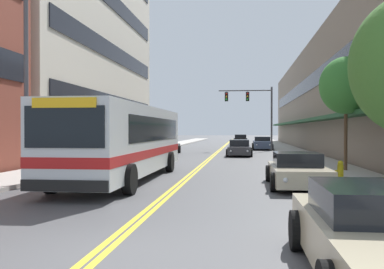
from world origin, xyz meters
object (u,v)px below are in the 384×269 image
Objects in this scene: car_slate_blue_parked_right_mid at (262,144)px; traffic_signal_mast at (253,106)px; city_bus at (126,139)px; street_tree_right_mid at (346,86)px; car_champagne_parked_right_far at (297,171)px; fire_hydrant at (340,171)px; car_dark_grey_moving_lead at (239,148)px; car_white_parked_left_near at (142,152)px; car_charcoal_parked_left_mid at (166,147)px; car_black_moving_second at (241,140)px; street_lamp_left_near at (33,56)px; car_beige_parked_right_foreground at (382,236)px.

car_slate_blue_parked_right_mid is 4.63m from traffic_signal_mast.
street_tree_right_mid is (9.75, 3.55, 2.47)m from city_bus.
car_champagne_parked_right_far reaches higher than fire_hydrant.
traffic_signal_mast is 27.29m from fire_hydrant.
car_dark_grey_moving_lead is (4.60, 16.96, -1.12)m from city_bus.
traffic_signal_mast is (7.74, 15.12, 3.92)m from car_white_parked_left_near.
car_slate_blue_parked_right_mid is at bearing 46.36° from car_charcoal_parked_left_mid.
car_black_moving_second is 46.18m from street_lamp_left_near.
car_white_parked_left_near is 8.39m from car_charcoal_parked_left_mid.
street_tree_right_mid is at bearing -30.83° from car_white_parked_left_near.
car_charcoal_parked_left_mid is 0.74× the size of traffic_signal_mast.
car_white_parked_left_near is at bearing 87.10° from street_lamp_left_near.
car_charcoal_parked_left_mid is (-1.75, 18.86, -1.08)m from city_bus.
car_black_moving_second is at bearing 75.02° from car_charcoal_parked_left_mid.
traffic_signal_mast is (-0.98, 27.12, 3.93)m from car_champagne_parked_right_far.
car_slate_blue_parked_right_mid is 32.65m from street_lamp_left_near.
traffic_signal_mast reaches higher than street_tree_right_mid.
car_slate_blue_parked_right_mid is 0.59× the size of street_lamp_left_near.
car_charcoal_parked_left_mid reaches higher than car_dark_grey_moving_lead.
car_dark_grey_moving_lead is 1.09× the size of car_black_moving_second.
fire_hydrant is at bearing -78.09° from car_dark_grey_moving_lead.
car_beige_parked_right_foreground reaches higher than car_champagne_parked_right_far.
city_bus is 2.76× the size of car_black_moving_second.
traffic_signal_mast is 22.38m from street_tree_right_mid.
car_charcoal_parked_left_mid is 24.36m from car_black_moving_second.
car_dark_grey_moving_lead is at bearing 45.19° from car_white_parked_left_near.
car_champagne_parked_right_far is 43.98m from car_black_moving_second.
car_charcoal_parked_left_mid is at bearing 116.86° from fire_hydrant.
car_dark_grey_moving_lead reaches higher than fire_hydrant.
fire_hydrant is (1.57, 0.24, -0.03)m from car_champagne_parked_right_far.
city_bus reaches higher than car_slate_blue_parked_right_mid.
car_beige_parked_right_foreground is at bearing -99.29° from fire_hydrant.
car_beige_parked_right_foreground is 0.99× the size of car_champagne_parked_right_far.
car_champagne_parked_right_far is (6.88, -1.53, -1.13)m from city_bus.
traffic_signal_mast reaches higher than car_dark_grey_moving_lead.
street_tree_right_mid is (2.86, -24.38, 3.54)m from car_slate_blue_parked_right_mid.
street_tree_right_mid reaches higher than car_slate_blue_parked_right_mid.
car_charcoal_parked_left_mid reaches higher than car_champagne_parked_right_far.
car_white_parked_left_near reaches higher than fire_hydrant.
city_bus reaches higher than car_charcoal_parked_left_mid.
car_champagne_parked_right_far is 18.63m from car_dark_grey_moving_lead.
street_tree_right_mid is (3.86, -22.04, -0.33)m from traffic_signal_mast.
street_tree_right_mid is 6.82× the size of fire_hydrant.
street_lamp_left_near is at bearing -151.67° from street_tree_right_mid.
street_tree_right_mid reaches higher than car_champagne_parked_right_far.
street_tree_right_mid is at bearing 19.99° from city_bus.
car_beige_parked_right_foreground is 0.87× the size of street_tree_right_mid.
fire_hydrant is (10.21, -20.15, -0.07)m from car_charcoal_parked_left_mid.
traffic_signal_mast is (5.90, 25.59, 2.81)m from city_bus.
city_bus is at bearing -102.98° from traffic_signal_mast.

